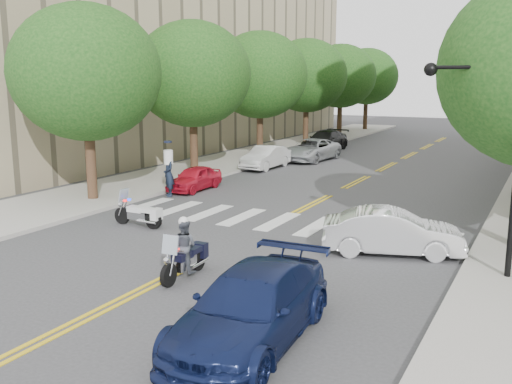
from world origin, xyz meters
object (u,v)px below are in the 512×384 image
Objects in this scene: officer_standing at (169,174)px; convertible at (393,232)px; motorcycle_police at (185,250)px; sedan_blue at (251,308)px; motorcycle_parked at (141,214)px.

convertible is at bearing 19.35° from officer_standing.
officer_standing is 0.49× the size of convertible.
motorcycle_police is 4.31m from sedan_blue.
officer_standing is at bearing 26.69° from motorcycle_parked.
officer_standing is 0.40× the size of sedan_blue.
convertible reaches higher than motorcycle_parked.
motorcycle_police is 0.41× the size of sedan_blue.
motorcycle_police is 1.00× the size of motorcycle_parked.
convertible is at bearing -82.79° from motorcycle_parked.
motorcycle_police reaches higher than sedan_blue.
sedan_blue is (-1.00, -7.31, 0.05)m from convertible.
sedan_blue is at bearing -8.75° from officer_standing.
convertible is 7.37m from sedan_blue.
motorcycle_police is at bearing -128.66° from motorcycle_parked.
officer_standing is 12.04m from convertible.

